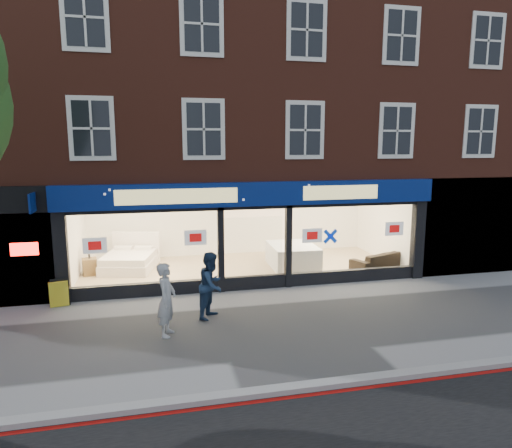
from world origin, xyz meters
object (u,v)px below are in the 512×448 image
object	(u,v)px
display_bed	(130,260)
pedestrian_grey	(167,299)
mattress_stack	(293,256)
pedestrian_blue	(212,285)
a_board	(60,293)
sofa	(377,260)

from	to	relation	value
display_bed	pedestrian_grey	size ratio (longest dim) A/B	1.37
mattress_stack	pedestrian_blue	size ratio (longest dim) A/B	1.19
pedestrian_grey	pedestrian_blue	bearing A→B (deg)	-35.33
display_bed	a_board	bearing A→B (deg)	-105.19
a_board	pedestrian_grey	size ratio (longest dim) A/B	0.44
a_board	pedestrian_blue	xyz separation A→B (m)	(3.95, -1.69, 0.47)
display_bed	pedestrian_blue	size ratio (longest dim) A/B	1.37
a_board	pedestrian_blue	world-z (taller)	pedestrian_blue
a_board	pedestrian_grey	bearing A→B (deg)	-53.70
mattress_stack	sofa	size ratio (longest dim) A/B	1.02
a_board	pedestrian_blue	bearing A→B (deg)	-34.22
a_board	pedestrian_grey	xyz separation A→B (m)	(2.79, -2.57, 0.48)
display_bed	sofa	size ratio (longest dim) A/B	1.18
sofa	pedestrian_blue	world-z (taller)	pedestrian_blue
mattress_stack	sofa	bearing A→B (deg)	-18.53
mattress_stack	pedestrian_grey	bearing A→B (deg)	-133.42
sofa	mattress_stack	bearing A→B (deg)	-38.66
display_bed	pedestrian_grey	distance (m)	5.88
pedestrian_grey	pedestrian_blue	size ratio (longest dim) A/B	1.01
display_bed	a_board	xyz separation A→B (m)	(-1.73, -3.19, -0.04)
display_bed	mattress_stack	distance (m)	5.71
mattress_stack	pedestrian_blue	distance (m)	5.21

